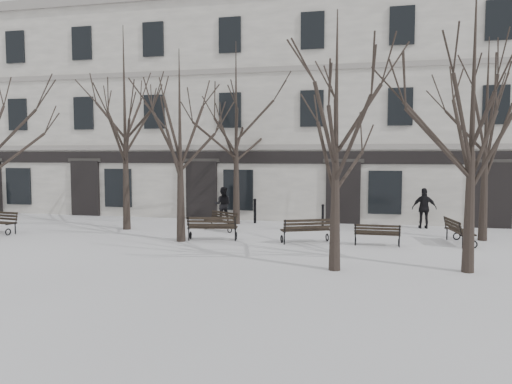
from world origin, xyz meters
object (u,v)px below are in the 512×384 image
(bench_4, at_px, (212,227))
(tree_2, at_px, (336,109))
(tree_1, at_px, (180,122))
(bench_5, at_px, (458,230))
(bench_1, at_px, (307,229))
(bench_3, at_px, (221,220))
(tree_3, at_px, (473,91))
(bench_2, at_px, (377,234))

(bench_4, bearing_deg, tree_2, 131.48)
(tree_1, distance_m, bench_4, 4.10)
(tree_2, bearing_deg, bench_5, 51.64)
(tree_2, distance_m, bench_1, 5.83)
(tree_2, distance_m, bench_4, 7.36)
(tree_2, distance_m, bench_3, 9.13)
(bench_1, distance_m, bench_3, 4.53)
(tree_3, bearing_deg, tree_2, -170.84)
(tree_3, distance_m, bench_5, 6.38)
(tree_3, bearing_deg, tree_1, 163.61)
(tree_3, relative_size, bench_5, 4.17)
(bench_2, bearing_deg, bench_3, -18.35)
(bench_1, height_order, bench_3, bench_1)
(tree_2, relative_size, bench_4, 3.70)
(bench_5, bearing_deg, tree_2, 132.39)
(tree_2, xyz_separation_m, bench_2, (1.21, 4.09, -4.05))
(tree_3, bearing_deg, bench_2, 124.45)
(bench_1, xyz_separation_m, bench_3, (-3.95, 2.22, -0.07))
(tree_2, bearing_deg, bench_3, 129.93)
(bench_1, relative_size, bench_4, 1.00)
(tree_3, height_order, bench_2, tree_3)
(bench_3, bearing_deg, bench_1, 1.68)
(tree_2, xyz_separation_m, bench_5, (4.07, 5.14, -3.99))
(bench_1, xyz_separation_m, bench_5, (5.37, 1.09, -0.01))
(tree_1, bearing_deg, bench_3, 76.42)
(bench_2, distance_m, bench_3, 6.81)
(tree_3, bearing_deg, bench_5, 84.29)
(tree_1, distance_m, bench_5, 10.90)
(tree_1, height_order, bench_3, tree_1)
(tree_1, xyz_separation_m, bench_1, (4.64, 0.66, -3.93))
(tree_1, relative_size, tree_2, 0.99)
(tree_1, xyz_separation_m, bench_4, (1.09, 0.45, -3.93))
(bench_1, height_order, bench_2, bench_1)
(tree_3, xyz_separation_m, bench_2, (-2.41, 3.51, -4.51))
(tree_2, distance_m, bench_5, 7.67)
(bench_2, xyz_separation_m, bench_4, (-6.06, -0.25, 0.07))
(bench_1, distance_m, bench_5, 5.48)
(tree_1, distance_m, bench_3, 4.98)
(bench_4, xyz_separation_m, bench_5, (8.92, 1.30, -0.01))
(bench_1, distance_m, bench_2, 2.51)
(tree_1, height_order, bench_2, tree_1)
(tree_2, height_order, tree_3, tree_3)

